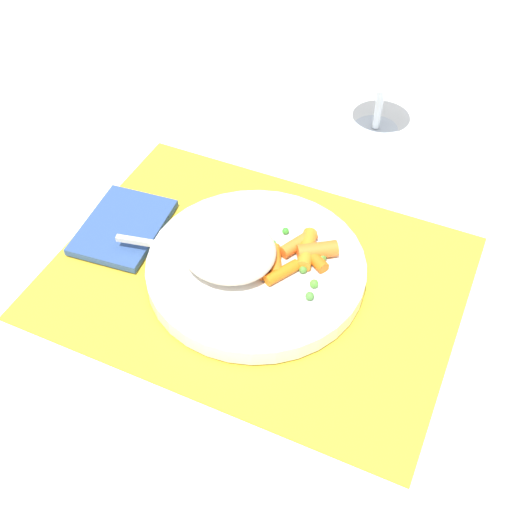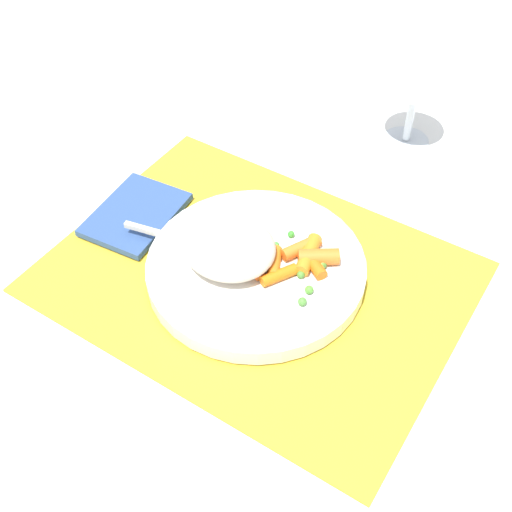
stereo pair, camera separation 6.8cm
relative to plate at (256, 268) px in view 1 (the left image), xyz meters
name	(u,v)px [view 1 (the left image)]	position (x,y,z in m)	size (l,w,h in m)	color
ground_plane	(256,278)	(0.00, 0.00, -0.02)	(2.40, 2.40, 0.00)	white
placemat	(256,276)	(0.00, 0.00, -0.01)	(0.43, 0.32, 0.01)	gold
plate	(256,268)	(0.00, 0.00, 0.00)	(0.23, 0.23, 0.02)	white
rice_mound	(229,250)	(-0.03, -0.01, 0.03)	(0.10, 0.09, 0.04)	beige
carrot_portion	(297,254)	(0.04, 0.02, 0.02)	(0.10, 0.09, 0.02)	orange
pea_scatter	(301,266)	(0.05, 0.01, 0.01)	(0.08, 0.08, 0.01)	#58A736
fork	(220,255)	(-0.04, -0.01, 0.01)	(0.19, 0.05, 0.01)	silver
wine_glass	(388,47)	(0.03, 0.31, 0.11)	(0.08, 0.08, 0.17)	silver
napkin	(121,229)	(-0.17, 0.00, -0.01)	(0.09, 0.12, 0.01)	#33518C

